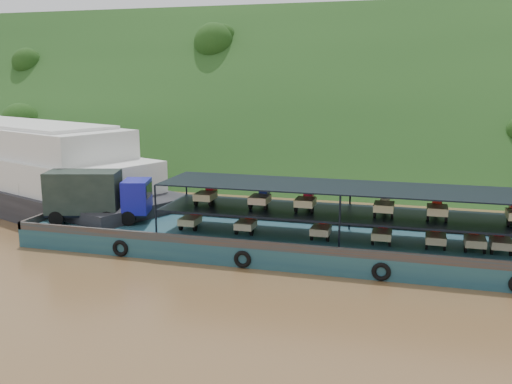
# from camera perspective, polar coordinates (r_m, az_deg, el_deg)

# --- Properties ---
(ground) EXTENTS (160.00, 160.00, 0.00)m
(ground) POSITION_cam_1_polar(r_m,az_deg,el_deg) (37.14, 1.71, -5.90)
(ground) COLOR brown
(ground) RESTS_ON ground
(hillside) EXTENTS (140.00, 39.60, 39.60)m
(hillside) POSITION_cam_1_polar(r_m,az_deg,el_deg) (71.77, 8.78, 2.47)
(hillside) COLOR #173613
(hillside) RESTS_ON ground
(cargo_barge) EXTENTS (35.00, 7.18, 4.74)m
(cargo_barge) POSITION_cam_1_polar(r_m,az_deg,el_deg) (36.58, 1.31, -4.24)
(cargo_barge) COLOR #163B4F
(cargo_barge) RESTS_ON ground
(passenger_ferry) EXTENTS (36.19, 21.74, 7.19)m
(passenger_ferry) POSITION_cam_1_polar(r_m,az_deg,el_deg) (55.17, -22.69, 2.28)
(passenger_ferry) COLOR black
(passenger_ferry) RESTS_ON ground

